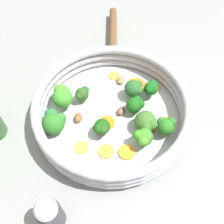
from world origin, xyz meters
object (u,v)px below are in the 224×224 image
at_px(broccoli_floret_4, 82,94).
at_px(broccoli_floret_2, 135,105).
at_px(carrot_slice_0, 115,76).
at_px(mushroom_piece_1, 121,80).
at_px(carrot_slice_5, 127,152).
at_px(broccoli_floret_5, 146,123).
at_px(broccoli_floret_9, 143,138).
at_px(skillet, 112,117).
at_px(mushroom_piece_2, 78,118).
at_px(carrot_slice_7, 136,85).
at_px(mushroom_piece_0, 121,111).
at_px(carrot_slice_2, 81,148).
at_px(salt_shaker, 49,214).
at_px(broccoli_floret_0, 54,122).
at_px(carrot_slice_4, 167,122).
at_px(broccoli_floret_6, 165,125).
at_px(carrot_slice_1, 152,87).
at_px(carrot_slice_8, 106,151).
at_px(broccoli_floret_3, 151,88).
at_px(carrot_slice_6, 107,122).
at_px(carrot_slice_3, 150,126).
at_px(broccoli_floret_7, 101,128).
at_px(broccoli_floret_8, 134,88).
at_px(broccoli_floret_1, 62,96).

bearing_deg(broccoli_floret_4, broccoli_floret_2, -103.03).
distance_m(carrot_slice_0, mushroom_piece_1, 0.02).
bearing_deg(broccoli_floret_2, carrot_slice_5, 171.36).
bearing_deg(broccoli_floret_5, broccoli_floret_9, 170.07).
distance_m(skillet, mushroom_piece_2, 0.08).
xyz_separation_m(carrot_slice_7, mushroom_piece_0, (-0.08, 0.04, 0.01)).
relative_size(carrot_slice_2, broccoli_floret_5, 0.57).
xyz_separation_m(broccoli_floret_9, mushroom_piece_1, (0.17, 0.05, -0.02)).
bearing_deg(broccoli_floret_2, salt_shaker, 148.46).
bearing_deg(broccoli_floret_0, carrot_slice_2, -126.25).
bearing_deg(carrot_slice_4, broccoli_floret_6, 157.03).
height_order(broccoli_floret_0, broccoli_floret_5, broccoli_floret_0).
bearing_deg(carrot_slice_4, carrot_slice_1, 16.96).
height_order(carrot_slice_8, broccoli_floret_3, broccoli_floret_3).
distance_m(carrot_slice_4, mushroom_piece_2, 0.20).
distance_m(carrot_slice_1, carrot_slice_6, 0.15).
distance_m(broccoli_floret_0, broccoli_floret_3, 0.23).
bearing_deg(skillet, broccoli_floret_5, -113.58).
relative_size(carrot_slice_2, carrot_slice_7, 0.65).
bearing_deg(salt_shaker, carrot_slice_3, -42.00).
bearing_deg(carrot_slice_7, carrot_slice_3, -165.88).
distance_m(carrot_slice_2, broccoli_floret_2, 0.15).
xyz_separation_m(broccoli_floret_6, broccoli_floret_7, (-0.01, 0.13, -0.01)).
distance_m(skillet, salt_shaker, 0.25).
bearing_deg(mushroom_piece_0, broccoli_floret_9, -149.48).
relative_size(skillet, broccoli_floret_5, 6.13).
relative_size(broccoli_floret_2, broccoli_floret_3, 0.96).
xyz_separation_m(carrot_slice_1, carrot_slice_5, (-0.18, 0.06, 0.00)).
bearing_deg(broccoli_floret_4, mushroom_piece_0, -109.66).
height_order(carrot_slice_0, carrot_slice_3, same).
bearing_deg(broccoli_floret_7, carrot_slice_8, -164.68).
xyz_separation_m(carrot_slice_4, carrot_slice_8, (-0.08, 0.13, 0.00)).
height_order(carrot_slice_5, carrot_slice_6, same).
distance_m(skillet, carrot_slice_8, 0.09).
bearing_deg(broccoli_floret_8, salt_shaker, 153.07).
bearing_deg(broccoli_floret_8, carrot_slice_5, 174.94).
height_order(carrot_slice_4, broccoli_floret_2, broccoli_floret_2).
height_order(carrot_slice_2, carrot_slice_6, carrot_slice_6).
distance_m(carrot_slice_0, broccoli_floret_1, 0.15).
height_order(broccoli_floret_4, mushroom_piece_1, broccoli_floret_4).
bearing_deg(carrot_slice_2, mushroom_piece_0, -40.88).
xyz_separation_m(carrot_slice_1, carrot_slice_8, (-0.18, 0.10, 0.00)).
distance_m(carrot_slice_2, carrot_slice_8, 0.05).
bearing_deg(carrot_slice_7, broccoli_floret_8, 166.94).
distance_m(carrot_slice_4, salt_shaker, 0.31).
relative_size(broccoli_floret_0, mushroom_piece_1, 2.23).
bearing_deg(carrot_slice_2, broccoli_floret_6, -75.34).
bearing_deg(carrot_slice_8, skillet, -5.20).
bearing_deg(mushroom_piece_0, carrot_slice_5, -171.40).
xyz_separation_m(carrot_slice_3, mushroom_piece_1, (0.13, 0.07, 0.00)).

